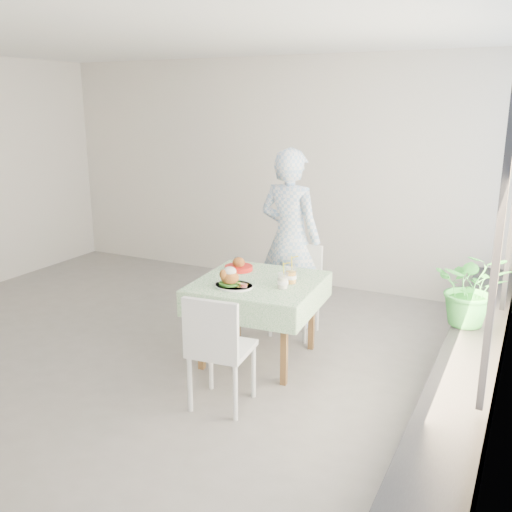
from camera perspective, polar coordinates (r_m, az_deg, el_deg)
The scene contains 13 objects.
floor at distance 5.61m, azimuth -9.93°, elevation -8.79°, with size 6.00×6.00×0.00m, color slate.
ceiling at distance 5.17m, azimuth -11.43°, elevation 20.92°, with size 6.00×6.00×0.00m, color white.
wall_back at distance 7.34m, azimuth 1.25°, elevation 8.46°, with size 6.00×0.02×2.80m, color beige.
window_ledge at distance 4.57m, azimuth 20.29°, elevation -11.92°, with size 0.40×4.80×0.50m, color black.
cafe_table at distance 5.09m, azimuth 0.25°, elevation -5.49°, with size 1.11×1.11×0.74m.
chair_far at distance 5.73m, azimuth 3.91°, elevation -5.13°, with size 0.42×0.42×0.89m.
chair_near at distance 4.42m, azimuth -3.48°, elevation -11.43°, with size 0.47×0.47×0.91m.
diner at distance 5.77m, azimuth 3.41°, elevation 1.71°, with size 0.67×0.44×1.83m, color #86AED6.
main_dish at distance 4.82m, azimuth -2.44°, elevation -2.45°, with size 0.34×0.34×0.17m.
juice_cup_orange at distance 4.92m, azimuth 3.51°, elevation -1.99°, with size 0.10×0.10×0.29m.
juice_cup_lemonade at distance 4.78m, azimuth 2.71°, elevation -2.54°, with size 0.10×0.10×0.27m.
second_dish at distance 5.30m, azimuth -1.75°, elevation -1.05°, with size 0.26×0.26×0.12m.
potted_plant at distance 4.89m, azimuth 20.78°, elevation -3.01°, with size 0.57×0.49×0.63m, color #2B8137.
Camera 1 is at (3.11, -4.09, 2.26)m, focal length 40.00 mm.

